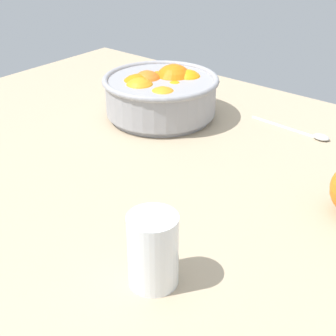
% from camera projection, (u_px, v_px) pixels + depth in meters
% --- Properties ---
extents(ground_plane, '(1.41, 1.01, 0.03)m').
position_uv_depth(ground_plane, '(186.00, 198.00, 0.80)').
color(ground_plane, tan).
extents(fruit_bowl, '(0.24, 0.24, 0.10)m').
position_uv_depth(fruit_bowl, '(161.00, 94.00, 1.03)').
color(fruit_bowl, '#99999E').
rests_on(fruit_bowl, ground_plane).
extents(juice_glass, '(0.06, 0.06, 0.09)m').
position_uv_depth(juice_glass, '(153.00, 253.00, 0.59)').
color(juice_glass, white).
rests_on(juice_glass, ground_plane).
extents(spoon, '(0.18, 0.03, 0.01)m').
position_uv_depth(spoon, '(301.00, 131.00, 0.98)').
color(spoon, silver).
rests_on(spoon, ground_plane).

